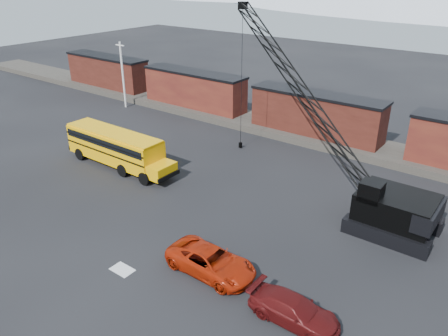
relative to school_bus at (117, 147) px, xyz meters
The scene contains 11 objects.
ground 12.40m from the school_bus, 27.25° to the right, with size 160.00×160.00×0.00m, color black.
gravel_berm 19.73m from the school_bus, 56.33° to the left, with size 120.00×5.00×0.70m, color #4B463E.
boxcar_west_far 26.72m from the school_bus, 142.16° to the left, with size 13.70×3.10×4.17m.
boxcar_west_near 17.18m from the school_bus, 107.26° to the left, with size 13.70×3.10×4.17m.
boxcar_mid 19.71m from the school_bus, 56.33° to the left, with size 13.70×3.10×4.17m.
utility_pole 18.17m from the school_bus, 136.59° to the left, with size 1.40×0.24×8.00m.
snow_patch 15.03m from the school_bus, 40.13° to the right, with size 1.40×0.90×0.02m, color silver.
school_bus is the anchor object (origin of this frame).
red_pickup 17.10m from the school_bus, 22.89° to the right, with size 2.53×5.49×1.53m, color #AF2108.
maroon_suv 22.62m from the school_bus, 18.48° to the right, with size 1.93×4.75×1.38m, color #500E0E.
crawler_crane 16.52m from the school_bus, 26.84° to the left, with size 19.79×8.48×13.65m.
Camera 1 is at (17.74, -16.96, 16.32)m, focal length 35.00 mm.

